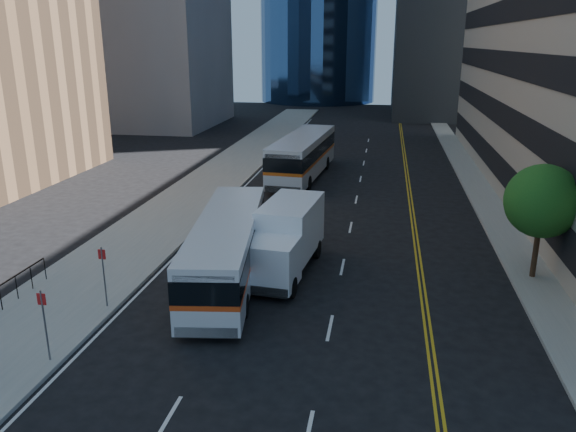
# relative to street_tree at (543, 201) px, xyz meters

# --- Properties ---
(ground) EXTENTS (160.00, 160.00, 0.00)m
(ground) POSITION_rel_street_tree_xyz_m (-9.00, -8.00, -3.64)
(ground) COLOR black
(ground) RESTS_ON ground
(sidewalk_west) EXTENTS (5.00, 90.00, 0.15)m
(sidewalk_west) POSITION_rel_street_tree_xyz_m (-19.50, 17.00, -3.57)
(sidewalk_west) COLOR gray
(sidewalk_west) RESTS_ON ground
(sidewalk_east) EXTENTS (2.00, 90.00, 0.15)m
(sidewalk_east) POSITION_rel_street_tree_xyz_m (-0.00, 17.00, -3.57)
(sidewalk_east) COLOR gray
(sidewalk_east) RESTS_ON ground
(street_tree) EXTENTS (3.20, 3.20, 5.10)m
(street_tree) POSITION_rel_street_tree_xyz_m (0.00, 0.00, 0.00)
(street_tree) COLOR #332114
(street_tree) RESTS_ON sidewalk_east
(bus_front) EXTENTS (3.97, 11.47, 2.90)m
(bus_front) POSITION_rel_street_tree_xyz_m (-13.41, -2.50, -2.06)
(bus_front) COLOR silver
(bus_front) RESTS_ON ground
(bus_rear) EXTENTS (3.72, 12.77, 3.25)m
(bus_rear) POSITION_rel_street_tree_xyz_m (-13.00, 17.82, -1.87)
(bus_rear) COLOR silver
(bus_rear) RESTS_ON ground
(box_truck) EXTENTS (2.90, 6.73, 3.13)m
(box_truck) POSITION_rel_street_tree_xyz_m (-11.06, -1.03, -1.99)
(box_truck) COLOR white
(box_truck) RESTS_ON ground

